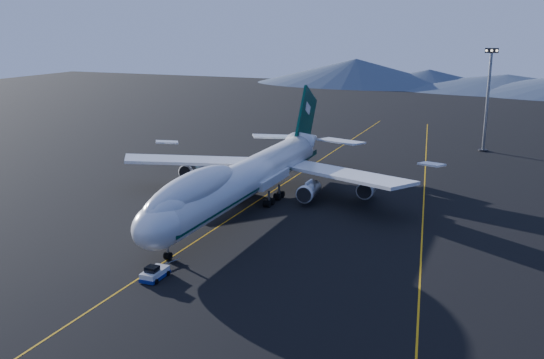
% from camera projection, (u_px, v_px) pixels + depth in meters
% --- Properties ---
extents(ground, '(500.00, 500.00, 0.00)m').
position_uv_depth(ground, '(246.00, 208.00, 109.59)').
color(ground, black).
rests_on(ground, ground).
extents(taxiway_line_main, '(0.25, 220.00, 0.01)m').
position_uv_depth(taxiway_line_main, '(246.00, 208.00, 109.58)').
color(taxiway_line_main, '#D0920C').
rests_on(taxiway_line_main, ground).
extents(taxiway_line_side, '(28.08, 198.09, 0.01)m').
position_uv_depth(taxiway_line_side, '(423.00, 212.00, 107.47)').
color(taxiway_line_side, '#D0920C').
rests_on(taxiway_line_side, ground).
extents(boeing_747, '(59.62, 72.43, 19.37)m').
position_uv_depth(boeing_747, '(246.00, 177.00, 108.17)').
color(boeing_747, silver).
rests_on(boeing_747, ground).
extents(pushback_tug, '(2.55, 4.37, 1.89)m').
position_uv_depth(pushback_tug, '(155.00, 274.00, 79.27)').
color(pushback_tug, silver).
rests_on(pushback_tug, ground).
extents(floodlight_mast, '(3.27, 2.45, 26.48)m').
position_uv_depth(floodlight_mast, '(487.00, 100.00, 155.64)').
color(floodlight_mast, black).
rests_on(floodlight_mast, ground).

